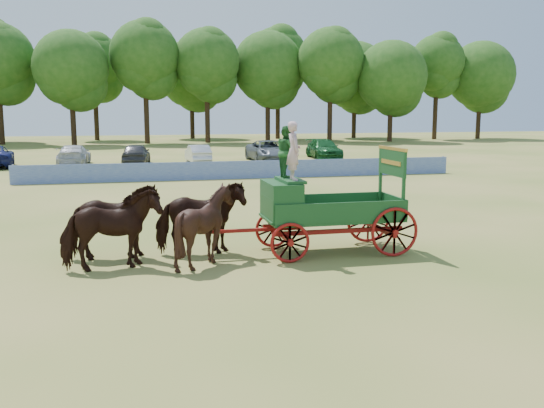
{
  "coord_description": "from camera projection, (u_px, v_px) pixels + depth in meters",
  "views": [
    {
      "loc": [
        -7.73,
        -16.89,
        4.08
      ],
      "look_at": [
        -3.65,
        0.26,
        1.3
      ],
      "focal_mm": 40.0,
      "sensor_mm": 36.0,
      "label": 1
    }
  ],
  "objects": [
    {
      "name": "ground",
      "position": [
        389.0,
        243.0,
        18.64
      ],
      "size": [
        160.0,
        160.0,
        0.0
      ],
      "primitive_type": "plane",
      "color": "#AA8D4C",
      "rests_on": "ground"
    },
    {
      "name": "horse_lead_left",
      "position": [
        111.0,
        230.0,
        15.35
      ],
      "size": [
        2.63,
        1.56,
        2.08
      ],
      "primitive_type": "imported",
      "rotation": [
        0.0,
        0.0,
        1.76
      ],
      "color": "black",
      "rests_on": "ground"
    },
    {
      "name": "horse_lead_right",
      "position": [
        112.0,
        222.0,
        16.41
      ],
      "size": [
        2.49,
        1.18,
        2.08
      ],
      "primitive_type": "imported",
      "rotation": [
        0.0,
        0.0,
        1.59
      ],
      "color": "black",
      "rests_on": "ground"
    },
    {
      "name": "horse_wheel_left",
      "position": [
        205.0,
        226.0,
        15.9
      ],
      "size": [
        2.0,
        1.81,
        2.09
      ],
      "primitive_type": "imported",
      "rotation": [
        0.0,
        0.0,
        1.64
      ],
      "color": "black",
      "rests_on": "ground"
    },
    {
      "name": "horse_wheel_right",
      "position": [
        200.0,
        218.0,
        16.96
      ],
      "size": [
        2.47,
        1.14,
        2.08
      ],
      "primitive_type": "imported",
      "rotation": [
        0.0,
        0.0,
        1.58
      ],
      "color": "black",
      "rests_on": "ground"
    },
    {
      "name": "farm_dray",
      "position": [
        308.0,
        198.0,
        17.04
      ],
      "size": [
        6.0,
        2.0,
        3.74
      ],
      "color": "#9F160F",
      "rests_on": "ground"
    },
    {
      "name": "sponsor_banner",
      "position": [
        246.0,
        170.0,
        35.62
      ],
      "size": [
        26.0,
        0.08,
        1.05
      ],
      "primitive_type": "cube",
      "color": "#1B3996",
      "rests_on": "ground"
    },
    {
      "name": "parked_cars",
      "position": [
        117.0,
        153.0,
        45.07
      ],
      "size": [
        36.35,
        7.64,
        1.62
      ],
      "color": "silver",
      "rests_on": "ground"
    },
    {
      "name": "treeline",
      "position": [
        175.0,
        65.0,
        74.39
      ],
      "size": [
        91.68,
        22.73,
        15.62
      ],
      "color": "#382314",
      "rests_on": "ground"
    }
  ]
}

